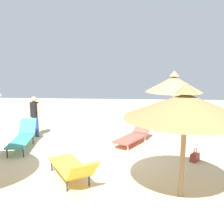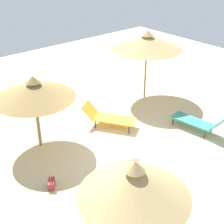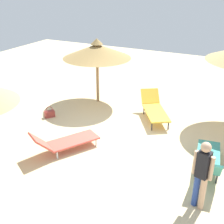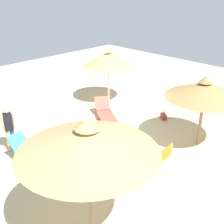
{
  "view_description": "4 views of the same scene",
  "coord_description": "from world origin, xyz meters",
  "px_view_note": "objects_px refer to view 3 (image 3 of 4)",
  "views": [
    {
      "loc": [
        -0.86,
        7.8,
        2.91
      ],
      "look_at": [
        -0.37,
        0.38,
        1.43
      ],
      "focal_mm": 40.77,
      "sensor_mm": 36.0,
      "label": 1
    },
    {
      "loc": [
        -6.13,
        -5.96,
        6.21
      ],
      "look_at": [
        -0.27,
        0.94,
        1.32
      ],
      "focal_mm": 52.52,
      "sensor_mm": 36.0,
      "label": 2
    },
    {
      "loc": [
        3.33,
        -6.87,
        4.52
      ],
      "look_at": [
        -0.0,
        -0.22,
        1.08
      ],
      "focal_mm": 46.91,
      "sensor_mm": 36.0,
      "label": 3
    },
    {
      "loc": [
        6.5,
        6.81,
        5.29
      ],
      "look_at": [
        -0.17,
        0.17,
        1.06
      ],
      "focal_mm": 47.41,
      "sensor_mm": 36.0,
      "label": 4
    }
  ],
  "objects_px": {
    "lounge_chair_far_left": "(208,159)",
    "handbag": "(50,114)",
    "lounge_chair_edge": "(154,108)",
    "parasol_umbrella_back": "(97,51)",
    "lounge_chair_near_left": "(64,141)",
    "person_standing_center": "(202,172)"
  },
  "relations": [
    {
      "from": "lounge_chair_far_left",
      "to": "handbag",
      "type": "xyz_separation_m",
      "value": [
        -5.58,
        0.83,
        -0.25
      ]
    },
    {
      "from": "lounge_chair_edge",
      "to": "handbag",
      "type": "xyz_separation_m",
      "value": [
        -3.33,
        -1.56,
        -0.25
      ]
    },
    {
      "from": "parasol_umbrella_back",
      "to": "lounge_chair_edge",
      "type": "xyz_separation_m",
      "value": [
        2.52,
        -0.5,
        -1.63
      ]
    },
    {
      "from": "parasol_umbrella_back",
      "to": "lounge_chair_near_left",
      "type": "bearing_deg",
      "value": -75.47
    },
    {
      "from": "lounge_chair_far_left",
      "to": "person_standing_center",
      "type": "xyz_separation_m",
      "value": [
        0.05,
        -1.33,
        0.51
      ]
    },
    {
      "from": "lounge_chair_near_left",
      "to": "handbag",
      "type": "bearing_deg",
      "value": 137.81
    },
    {
      "from": "lounge_chair_edge",
      "to": "handbag",
      "type": "distance_m",
      "value": 3.69
    },
    {
      "from": "lounge_chair_edge",
      "to": "parasol_umbrella_back",
      "type": "bearing_deg",
      "value": 168.87
    },
    {
      "from": "parasol_umbrella_back",
      "to": "lounge_chair_near_left",
      "type": "relative_size",
      "value": 1.31
    },
    {
      "from": "lounge_chair_edge",
      "to": "person_standing_center",
      "type": "bearing_deg",
      "value": -58.39
    },
    {
      "from": "lounge_chair_far_left",
      "to": "person_standing_center",
      "type": "height_order",
      "value": "person_standing_center"
    },
    {
      "from": "parasol_umbrella_back",
      "to": "lounge_chair_edge",
      "type": "height_order",
      "value": "parasol_umbrella_back"
    },
    {
      "from": "lounge_chair_far_left",
      "to": "lounge_chair_near_left",
      "type": "relative_size",
      "value": 1.03
    },
    {
      "from": "lounge_chair_edge",
      "to": "lounge_chair_far_left",
      "type": "height_order",
      "value": "lounge_chair_far_left"
    },
    {
      "from": "lounge_chair_edge",
      "to": "handbag",
      "type": "bearing_deg",
      "value": -154.9
    },
    {
      "from": "parasol_umbrella_back",
      "to": "lounge_chair_edge",
      "type": "bearing_deg",
      "value": -11.13
    },
    {
      "from": "lounge_chair_far_left",
      "to": "handbag",
      "type": "distance_m",
      "value": 5.65
    },
    {
      "from": "lounge_chair_edge",
      "to": "handbag",
      "type": "relative_size",
      "value": 4.79
    },
    {
      "from": "parasol_umbrella_back",
      "to": "person_standing_center",
      "type": "xyz_separation_m",
      "value": [
        4.81,
        -4.22,
        -1.13
      ]
    },
    {
      "from": "lounge_chair_far_left",
      "to": "person_standing_center",
      "type": "distance_m",
      "value": 1.43
    },
    {
      "from": "parasol_umbrella_back",
      "to": "lounge_chair_far_left",
      "type": "height_order",
      "value": "parasol_umbrella_back"
    },
    {
      "from": "lounge_chair_far_left",
      "to": "lounge_chair_near_left",
      "type": "height_order",
      "value": "lounge_chair_far_left"
    }
  ]
}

